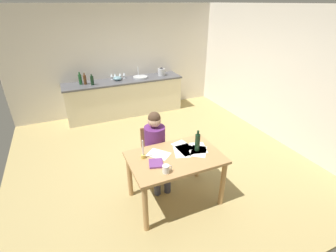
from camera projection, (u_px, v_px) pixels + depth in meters
The scene contains 27 objects.
ground_plane at pixel (158, 159), 4.61m from camera, with size 5.20×5.20×0.04m, color tan.
wall_back at pixel (119, 61), 6.12m from camera, with size 5.20×0.12×2.60m, color silver.
wall_right at pixel (276, 75), 4.95m from camera, with size 0.12×5.20×2.60m, color silver.
kitchen_counter at pixel (125, 97), 6.21m from camera, with size 2.91×0.64×0.90m.
dining_table at pixel (175, 163), 3.36m from camera, with size 1.26×0.82×0.75m.
chair_at_table at pixel (154, 151), 3.93m from camera, with size 0.44×0.44×0.86m.
person_seated at pixel (156, 145), 3.72m from camera, with size 0.36×0.61×1.19m.
coffee_mug at pixel (166, 169), 2.97m from camera, with size 0.13×0.09×0.10m.
candlestick at pixel (143, 153), 3.24m from camera, with size 0.06×0.06×0.27m.
book_magazine at pixel (156, 163), 3.15m from camera, with size 0.18×0.20×0.02m, color #693577.
paper_letter at pixel (159, 154), 3.35m from camera, with size 0.21×0.30×0.00m, color white.
paper_bill at pixel (183, 146), 3.54m from camera, with size 0.21×0.30×0.00m, color white.
paper_envelope at pixel (199, 151), 3.42m from camera, with size 0.21×0.30×0.00m, color white.
paper_receipt at pixel (198, 148), 3.50m from camera, with size 0.21×0.30×0.00m, color white.
paper_notice at pixel (182, 152), 3.41m from camera, with size 0.21×0.30×0.00m, color white.
paper_flyer at pixel (186, 150), 3.46m from camera, with size 0.21×0.30×0.00m, color white.
wine_bottle_on_table at pixel (197, 142), 3.39m from camera, with size 0.07×0.07×0.31m.
sink_unit at pixel (140, 77), 6.16m from camera, with size 0.36×0.36×0.24m.
bottle_oil at pixel (80, 79), 5.64m from camera, with size 0.07×0.07×0.29m.
bottle_vinegar at pixel (85, 80), 5.65m from camera, with size 0.07×0.07×0.27m.
bottle_wine_red at pixel (92, 80), 5.61m from camera, with size 0.08×0.08×0.25m.
mixing_bowl at pixel (117, 78), 5.97m from camera, with size 0.21×0.21×0.09m, color #668C99.
stovetop_kettle at pixel (161, 72), 6.33m from camera, with size 0.18×0.18×0.22m.
wine_glass_near_sink at pixel (124, 74), 6.10m from camera, with size 0.07×0.07×0.15m.
wine_glass_by_kettle at pixel (120, 74), 6.07m from camera, with size 0.07×0.07×0.15m.
wine_glass_back_left at pixel (115, 75), 6.02m from camera, with size 0.07×0.07×0.15m.
wine_glass_back_right at pixel (112, 75), 5.99m from camera, with size 0.07×0.07×0.15m.
Camera 1 is at (-1.39, -3.56, 2.63)m, focal length 26.12 mm.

